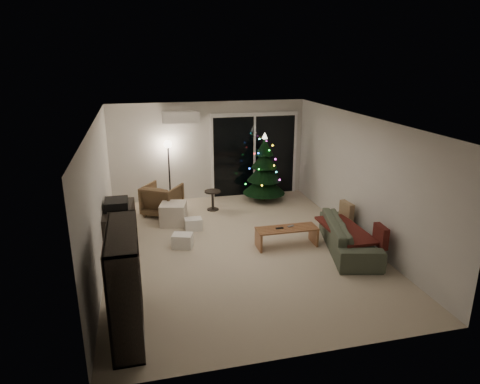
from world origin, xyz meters
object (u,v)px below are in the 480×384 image
at_px(sofa, 349,236).
at_px(christmas_tree, 264,167).
at_px(armchair, 162,199).
at_px(coffee_table, 287,237).
at_px(bookshelf, 111,285).
at_px(media_cabinet, 119,229).

bearing_deg(sofa, christmas_tree, 26.65).
bearing_deg(armchair, coffee_table, 165.51).
height_order(sofa, christmas_tree, christmas_tree).
height_order(sofa, coffee_table, sofa).
distance_m(sofa, coffee_table, 1.21).
distance_m(bookshelf, armchair, 4.58).
xyz_separation_m(sofa, coffee_table, (-1.11, 0.46, -0.11)).
bearing_deg(coffee_table, sofa, -22.11).
bearing_deg(media_cabinet, sofa, -7.63).
bearing_deg(armchair, media_cabinet, 93.63).
distance_m(bookshelf, coffee_table, 3.85).
xyz_separation_m(sofa, christmas_tree, (-0.74, 3.26, 0.58)).
bearing_deg(armchair, christmas_tree, -138.74).
distance_m(armchair, coffee_table, 3.27).
bearing_deg(sofa, bookshelf, 124.72).
xyz_separation_m(armchair, coffee_table, (2.25, -2.37, -0.17)).
bearing_deg(coffee_table, media_cabinet, 169.06).
xyz_separation_m(media_cabinet, coffee_table, (3.19, -0.63, -0.23)).
height_order(media_cabinet, coffee_table, media_cabinet).
bearing_deg(christmas_tree, coffee_table, -97.61).
height_order(armchair, christmas_tree, christmas_tree).
relative_size(bookshelf, christmas_tree, 0.84).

